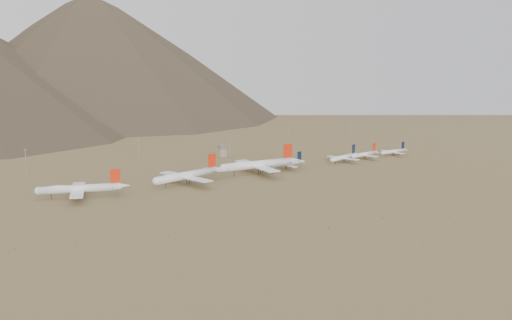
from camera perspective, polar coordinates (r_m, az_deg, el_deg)
ground at (r=461.58m, az=0.90°, el=-2.15°), size 3000.00×3000.00×0.00m
mountain_ridge at (r=1297.45m, az=-22.85°, el=11.66°), size 4400.00×1000.00×300.00m
widebody_west at (r=425.26m, az=-17.22°, el=-2.74°), size 63.30×50.44×19.58m
widebody_centre at (r=452.95m, az=-6.92°, el=-1.51°), size 70.06×55.09×21.15m
widebody_east at (r=490.59m, az=0.23°, el=-0.44°), size 79.61×61.40×23.64m
narrowbody_a at (r=513.65m, az=3.05°, el=-0.37°), size 43.27×31.03×14.27m
narrowbody_b at (r=551.89m, az=8.81°, el=0.30°), size 45.55×33.64×15.36m
narrowbody_c at (r=573.84m, az=10.83°, el=0.58°), size 43.29×31.59×14.39m
narrowbody_d at (r=600.66m, az=13.61°, el=0.85°), size 38.98×27.92×12.86m
control_tower at (r=575.96m, az=-3.44°, el=0.84°), size 8.00×8.00×12.00m
mast_far_west at (r=500.67m, az=-22.01°, el=-0.27°), size 2.00×0.60×25.70m
mast_west at (r=541.22m, az=-11.65°, el=1.00°), size 2.00×0.60×25.70m
mast_centre at (r=562.68m, az=-2.64°, el=1.54°), size 2.00×0.60×25.70m
mast_east at (r=643.63m, az=3.23°, el=2.63°), size 2.00×0.60×25.70m
mast_far_east at (r=685.06m, az=9.53°, el=2.96°), size 2.00×0.60×25.70m
desert_scrub at (r=409.55m, az=12.37°, el=-3.93°), size 439.87×183.03×0.84m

